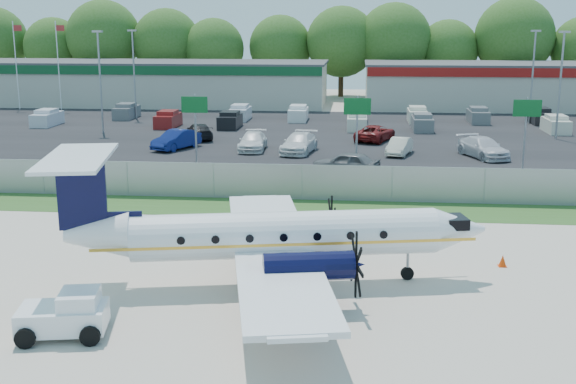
{
  "coord_description": "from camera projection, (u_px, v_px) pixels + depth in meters",
  "views": [
    {
      "loc": [
        3.01,
        -25.22,
        9.6
      ],
      "look_at": [
        0.0,
        6.0,
        2.3
      ],
      "focal_mm": 45.0,
      "sensor_mm": 36.0,
      "label": 1
    }
  ],
  "objects": [
    {
      "name": "ground",
      "position": [
        273.0,
        288.0,
        26.91
      ],
      "size": [
        170.0,
        170.0,
        0.0
      ],
      "primitive_type": "plane",
      "color": "beige",
      "rests_on": "ground"
    },
    {
      "name": "perimeter_fence",
      "position": [
        302.0,
        182.0,
        40.26
      ],
      "size": [
        120.0,
        0.06,
        1.99
      ],
      "color": "gray",
      "rests_on": "ground"
    },
    {
      "name": "tree_line",
      "position": [
        336.0,
        96.0,
        98.65
      ],
      "size": [
        112.0,
        6.0,
        14.0
      ],
      "primitive_type": null,
      "color": "#2D5619",
      "rests_on": "ground"
    },
    {
      "name": "parked_car_c",
      "position": [
        299.0,
        153.0,
        55.23
      ],
      "size": [
        2.91,
        5.46,
        1.51
      ],
      "primitive_type": "imported",
      "rotation": [
        0.0,
        0.0,
        -0.16
      ],
      "color": "silver",
      "rests_on": "ground"
    },
    {
      "name": "parked_car_g",
      "position": [
        375.0,
        141.0,
        60.82
      ],
      "size": [
        3.9,
        5.41,
        1.37
      ],
      "primitive_type": "imported",
      "rotation": [
        0.0,
        0.0,
        2.77
      ],
      "color": "maroon",
      "rests_on": "ground"
    },
    {
      "name": "light_pole_se",
      "position": [
        533.0,
        70.0,
        70.39
      ],
      "size": [
        0.9,
        0.35,
        9.09
      ],
      "color": "gray",
      "rests_on": "ground"
    },
    {
      "name": "flagpole_east",
      "position": [
        59.0,
        60.0,
        81.85
      ],
      "size": [
        1.06,
        0.12,
        10.0
      ],
      "color": "white",
      "rests_on": "ground"
    },
    {
      "name": "road_car_west",
      "position": [
        93.0,
        181.0,
        45.27
      ],
      "size": [
        5.71,
        3.59,
        1.47
      ],
      "primitive_type": "imported",
      "rotation": [
        0.0,
        0.0,
        1.34
      ],
      "color": "#595B5E",
      "rests_on": "ground"
    },
    {
      "name": "parked_car_a",
      "position": [
        177.0,
        149.0,
        56.87
      ],
      "size": [
        3.34,
        4.86,
        1.52
      ],
      "primitive_type": "imported",
      "rotation": [
        0.0,
        0.0,
        -0.42
      ],
      "color": "navy",
      "rests_on": "ground"
    },
    {
      "name": "parked_car_d",
      "position": [
        399.0,
        155.0,
        54.44
      ],
      "size": [
        2.32,
        4.09,
        1.28
      ],
      "primitive_type": "imported",
      "rotation": [
        0.0,
        0.0,
        -0.27
      ],
      "color": "beige",
      "rests_on": "ground"
    },
    {
      "name": "light_pole_ne",
      "position": [
        561.0,
        78.0,
        60.69
      ],
      "size": [
        0.9,
        0.35,
        9.09
      ],
      "color": "gray",
      "rests_on": "ground"
    },
    {
      "name": "parked_car_b",
      "position": [
        253.0,
        150.0,
        56.36
      ],
      "size": [
        2.09,
        4.89,
        1.41
      ],
      "primitive_type": "imported",
      "rotation": [
        0.0,
        0.0,
        0.02
      ],
      "color": "silver",
      "rests_on": "ground"
    },
    {
      "name": "access_road",
      "position": [
        308.0,
        181.0,
        45.33
      ],
      "size": [
        170.0,
        8.0,
        0.02
      ],
      "primitive_type": "cube",
      "color": "black",
      "rests_on": "ground"
    },
    {
      "name": "sign_left",
      "position": [
        195.0,
        115.0,
        49.05
      ],
      "size": [
        1.8,
        0.26,
        5.0
      ],
      "color": "gray",
      "rests_on": "ground"
    },
    {
      "name": "light_pole_sw",
      "position": [
        134.0,
        68.0,
        74.13
      ],
      "size": [
        0.9,
        0.35,
        9.09
      ],
      "color": "gray",
      "rests_on": "ground"
    },
    {
      "name": "building_west",
      "position": [
        138.0,
        83.0,
        88.65
      ],
      "size": [
        46.4,
        12.4,
        5.24
      ],
      "color": "#BBB8A8",
      "rests_on": "ground"
    },
    {
      "name": "light_pole_nw",
      "position": [
        100.0,
        75.0,
        64.44
      ],
      "size": [
        0.9,
        0.35,
        9.09
      ],
      "color": "gray",
      "rests_on": "ground"
    },
    {
      "name": "pushback_tug",
      "position": [
        67.0,
        315.0,
        22.69
      ],
      "size": [
        2.94,
        2.36,
        1.45
      ],
      "color": "white",
      "rests_on": "ground"
    },
    {
      "name": "far_parking_rows",
      "position": [
        326.0,
        125.0,
        70.54
      ],
      "size": [
        56.0,
        10.0,
        1.6
      ],
      "primitive_type": null,
      "color": "gray",
      "rests_on": "ground"
    },
    {
      "name": "cone_nose",
      "position": [
        503.0,
        261.0,
        29.29
      ],
      "size": [
        0.34,
        0.34,
        0.49
      ],
      "color": "red",
      "rests_on": "ground"
    },
    {
      "name": "parked_car_e",
      "position": [
        483.0,
        158.0,
        53.27
      ],
      "size": [
        3.82,
        5.56,
        1.49
      ],
      "primitive_type": "imported",
      "rotation": [
        0.0,
        0.0,
        0.37
      ],
      "color": "silver",
      "rests_on": "ground"
    },
    {
      "name": "building_east",
      "position": [
        556.0,
        86.0,
        83.97
      ],
      "size": [
        44.4,
        12.4,
        5.24
      ],
      "color": "#BBB8A8",
      "rests_on": "ground"
    },
    {
      "name": "parked_car_f",
      "position": [
        199.0,
        139.0,
        61.85
      ],
      "size": [
        3.45,
        4.96,
        1.33
      ],
      "primitive_type": "imported",
      "rotation": [
        0.0,
        0.0,
        3.52
      ],
      "color": "black",
      "rests_on": "ground"
    },
    {
      "name": "grass_verge",
      "position": [
        299.0,
        208.0,
        38.54
      ],
      "size": [
        170.0,
        4.0,
        0.02
      ],
      "primitive_type": "cube",
      "color": "#2D561E",
      "rests_on": "ground"
    },
    {
      "name": "sign_right",
      "position": [
        526.0,
        119.0,
        46.99
      ],
      "size": [
        1.8,
        0.26,
        5.0
      ],
      "color": "gray",
      "rests_on": "ground"
    },
    {
      "name": "cone_starboard_wing",
      "position": [
        279.0,
        214.0,
        36.52
      ],
      "size": [
        0.32,
        0.32,
        0.46
      ],
      "color": "red",
      "rests_on": "ground"
    },
    {
      "name": "flagpole_west",
      "position": [
        16.0,
        60.0,
        82.31
      ],
      "size": [
        1.06,
        0.12,
        10.0
      ],
      "color": "white",
      "rests_on": "ground"
    },
    {
      "name": "road_car_mid",
      "position": [
        346.0,
        175.0,
        47.28
      ],
      "size": [
        4.81,
        3.05,
        1.52
      ],
      "primitive_type": "imported",
      "rotation": [
        0.0,
        0.0,
        -1.87
      ],
      "color": "#595B5E",
      "rests_on": "ground"
    },
    {
      "name": "sign_mid",
      "position": [
        357.0,
        117.0,
        48.02
      ],
      "size": [
        1.8,
        0.26,
        5.0
      ],
      "color": "gray",
      "rests_on": "ground"
    },
    {
      "name": "aircraft",
      "position": [
        275.0,
        235.0,
        26.87
      ],
      "size": [
        16.59,
        16.26,
        5.06
      ],
      "color": "white",
      "rests_on": "ground"
    },
    {
      "name": "parking_lot",
      "position": [
        324.0,
        132.0,
        65.69
      ],
      "size": [
        170.0,
        32.0,
        0.02
      ],
      "primitive_type": "cube",
      "color": "black",
      "rests_on": "ground"
    }
  ]
}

